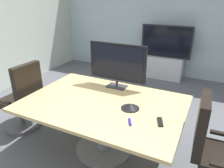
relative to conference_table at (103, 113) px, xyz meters
The scene contains 10 objects.
ground_plane 0.59m from the conference_table, 34.01° to the left, with size 7.64×7.64×0.00m, color #515459.
wall_back_glass_partition 3.53m from the conference_table, 87.75° to the left, with size 6.26×0.10×2.93m, color #9EB2B7.
conference_table is the anchor object (origin of this frame).
office_chair_left 1.34m from the conference_table, behind, with size 0.60×0.58×1.09m.
office_chair_right 1.34m from the conference_table, ahead, with size 0.61×0.58×1.09m.
tv_monitor 0.73m from the conference_table, 95.18° to the left, with size 0.84×0.18×0.64m.
wall_display_unit 3.06m from the conference_table, 88.77° to the left, with size 1.20×0.36×1.31m.
conference_phone 0.41m from the conference_table, ahead, with size 0.22×0.22×0.07m.
remote_control 0.79m from the conference_table, 10.65° to the right, with size 0.05×0.17×0.02m, color black.
whiteboard_marker 0.58m from the conference_table, 31.00° to the right, with size 0.13×0.02×0.02m, color #1919A5.
Camera 1 is at (1.02, -2.17, 1.98)m, focal length 34.22 mm.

